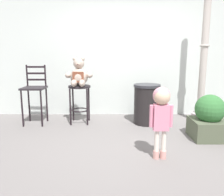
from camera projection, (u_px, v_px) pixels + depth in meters
ground_plane at (130, 144)px, 3.54m from camera, size 24.00×24.00×0.00m
building_wall at (124, 31)px, 5.10m from camera, size 7.77×0.30×3.75m
bar_stool_with_teddy at (80, 96)px, 4.55m from camera, size 0.43×0.43×0.76m
teddy_bear at (79, 75)px, 4.44m from camera, size 0.53×0.48×0.56m
child_walking at (162, 107)px, 2.93m from camera, size 0.30×0.24×0.95m
trash_bin at (147, 104)px, 4.53m from camera, size 0.52×0.52×0.79m
lamppost at (203, 72)px, 4.52m from camera, size 0.32×0.32×2.62m
bar_chair_empty at (35, 91)px, 4.48m from camera, size 0.43×0.43×1.16m
planter_with_shrub at (209, 119)px, 3.73m from camera, size 0.56×0.56×0.73m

